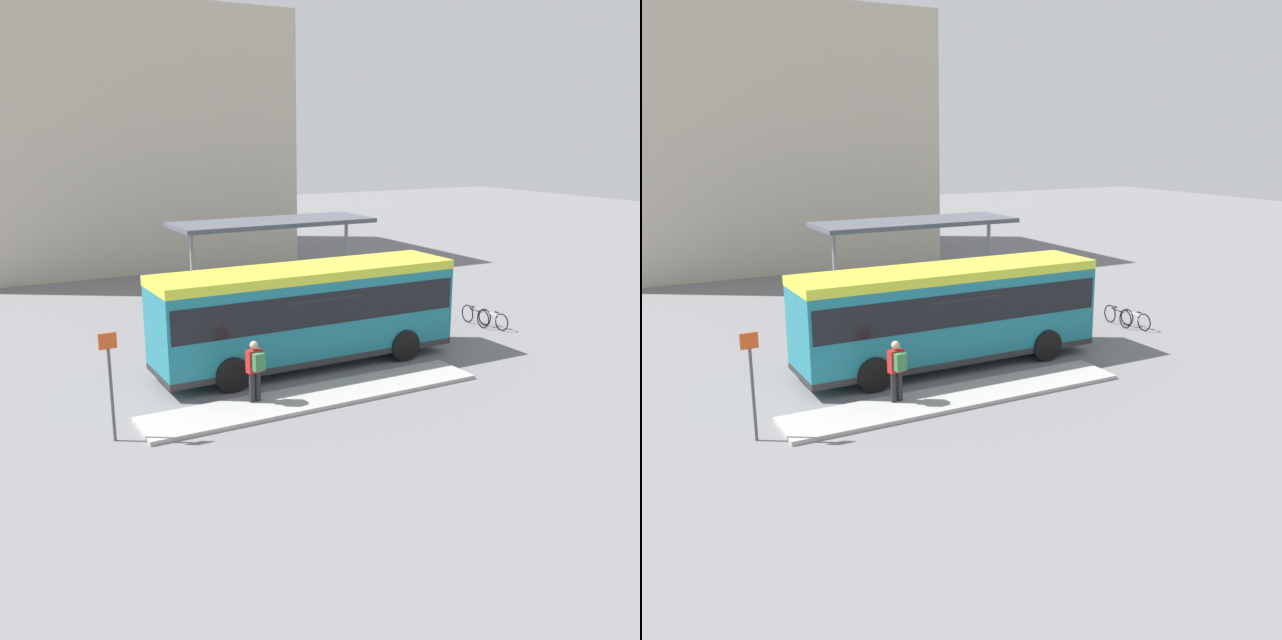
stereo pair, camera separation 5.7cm
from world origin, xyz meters
TOP-DOWN VIEW (x-y plane):
  - ground_plane at (0.00, 0.00)m, footprint 120.00×120.00m
  - curb_island at (-1.19, -2.87)m, footprint 10.30×1.80m
  - city_bus at (0.01, 0.00)m, footprint 10.06×2.61m
  - pedestrian_waiting at (-2.95, -2.52)m, footprint 0.46×0.50m
  - bicycle_white at (8.60, 0.56)m, footprint 0.48×1.62m
  - bicycle_black at (8.28, 1.24)m, footprint 0.48×1.72m
  - station_shelter at (2.09, 6.93)m, footprint 8.36×2.96m
  - potted_planter_near_shelter at (4.35, 4.08)m, footprint 0.85×0.85m
  - platform_sign at (-7.00, -2.98)m, footprint 0.44×0.08m
  - station_building at (-0.60, 24.24)m, footprint 18.99×12.44m

SIDE VIEW (x-z plane):
  - ground_plane at x=0.00m, z-range 0.00..0.00m
  - curb_island at x=-1.19m, z-range 0.00..0.12m
  - bicycle_white at x=8.60m, z-range 0.00..0.70m
  - bicycle_black at x=8.28m, z-range 0.00..0.74m
  - potted_planter_near_shelter at x=4.35m, z-range 0.04..1.43m
  - pedestrian_waiting at x=-2.95m, z-range 0.25..2.02m
  - platform_sign at x=-7.00m, z-range 0.16..2.96m
  - city_bus at x=0.01m, z-range 0.27..3.56m
  - station_shelter at x=2.09m, z-range 1.81..5.77m
  - station_building at x=-0.60m, z-range 0.00..14.14m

